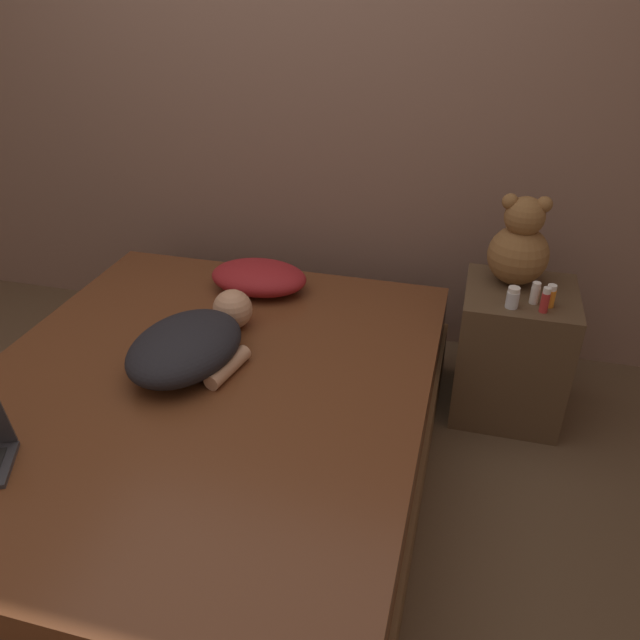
# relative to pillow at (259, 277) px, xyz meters

# --- Properties ---
(ground_plane) EXTENTS (12.00, 12.00, 0.00)m
(ground_plane) POSITION_rel_pillow_xyz_m (0.02, -0.74, -0.52)
(ground_plane) COLOR brown
(wall_back) EXTENTS (8.00, 0.06, 2.60)m
(wall_back) POSITION_rel_pillow_xyz_m (0.02, 0.54, 0.78)
(wall_back) COLOR #846656
(wall_back) RESTS_ON ground_plane
(bed) EXTENTS (1.69, 2.00, 0.45)m
(bed) POSITION_rel_pillow_xyz_m (0.02, -0.74, -0.30)
(bed) COLOR brown
(bed) RESTS_ON ground_plane
(nightstand) EXTENTS (0.46, 0.45, 0.60)m
(nightstand) POSITION_rel_pillow_xyz_m (1.16, 0.01, -0.22)
(nightstand) COLOR brown
(nightstand) RESTS_ON ground_plane
(pillow) EXTENTS (0.45, 0.31, 0.13)m
(pillow) POSITION_rel_pillow_xyz_m (0.00, 0.00, 0.00)
(pillow) COLOR maroon
(pillow) RESTS_ON bed
(person_lying) EXTENTS (0.46, 0.69, 0.17)m
(person_lying) POSITION_rel_pillow_xyz_m (-0.05, -0.62, 0.02)
(person_lying) COLOR black
(person_lying) RESTS_ON bed
(teddy_bear) EXTENTS (0.25, 0.25, 0.38)m
(teddy_bear) POSITION_rel_pillow_xyz_m (1.12, 0.09, 0.24)
(teddy_bear) COLOR brown
(teddy_bear) RESTS_ON nightstand
(bottle_white) EXTENTS (0.04, 0.04, 0.09)m
(bottle_white) POSITION_rel_pillow_xyz_m (1.20, -0.08, 0.12)
(bottle_white) COLOR white
(bottle_white) RESTS_ON nightstand
(bottle_red) EXTENTS (0.03, 0.03, 0.11)m
(bottle_red) POSITION_rel_pillow_xyz_m (1.23, -0.14, 0.13)
(bottle_red) COLOR #B72D2D
(bottle_red) RESTS_ON nightstand
(bottle_clear) EXTENTS (0.05, 0.05, 0.09)m
(bottle_clear) POSITION_rel_pillow_xyz_m (1.11, -0.14, 0.12)
(bottle_clear) COLOR silver
(bottle_clear) RESTS_ON nightstand
(bottle_orange) EXTENTS (0.04, 0.04, 0.09)m
(bottle_orange) POSITION_rel_pillow_xyz_m (1.25, -0.09, 0.12)
(bottle_orange) COLOR orange
(bottle_orange) RESTS_ON nightstand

